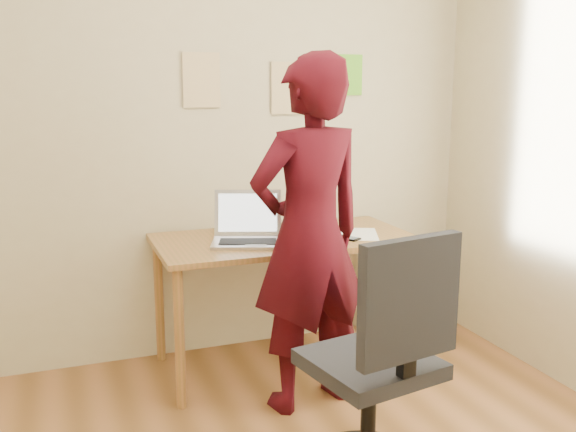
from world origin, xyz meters
name	(u,v)px	position (x,y,z in m)	size (l,w,h in m)	color
room	(300,154)	(0.00, 0.00, 1.35)	(3.58, 3.58, 2.78)	brown
desk	(285,252)	(0.46, 1.38, 0.65)	(1.40, 0.70, 0.74)	olive
laptop	(247,232)	(0.23, 1.34, 0.79)	(0.45, 0.42, 0.26)	#B5B4BC
paper_sheet	(358,234)	(0.86, 1.30, 0.74)	(0.22, 0.31, 0.00)	white
phone	(348,238)	(0.76, 1.22, 0.75)	(0.13, 0.15, 0.01)	black
wall_note_left	(202,80)	(0.10, 1.74, 1.58)	(0.21, 0.00, 0.30)	#D4B67F
wall_note_mid	(289,88)	(0.61, 1.74, 1.54)	(0.21, 0.00, 0.30)	#D4B67F
wall_note_right	(349,75)	(1.00, 1.74, 1.62)	(0.18, 0.00, 0.24)	#65C12B
office_chair	(380,378)	(0.42, 0.21, 0.44)	(0.54, 0.55, 1.03)	black
person	(309,236)	(0.41, 0.91, 0.85)	(0.62, 0.41, 1.71)	#39070F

